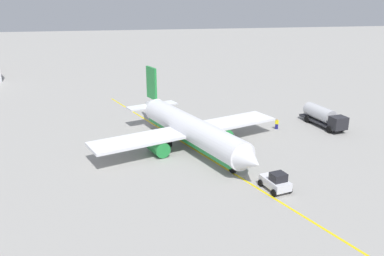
{
  "coord_description": "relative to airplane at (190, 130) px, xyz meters",
  "views": [
    {
      "loc": [
        51.38,
        -9.92,
        20.69
      ],
      "look_at": [
        0.0,
        0.0,
        3.0
      ],
      "focal_mm": 37.05,
      "sensor_mm": 36.0,
      "label": 1
    }
  ],
  "objects": [
    {
      "name": "refueling_worker",
      "position": [
        -5.21,
        15.23,
        -1.81
      ],
      "size": [
        0.5,
        0.6,
        1.71
      ],
      "color": "navy",
      "rests_on": "ground"
    },
    {
      "name": "ground_plane",
      "position": [
        0.46,
        0.17,
        -2.63
      ],
      "size": [
        400.0,
        400.0,
        0.0
      ],
      "primitive_type": "plane",
      "color": "#9E9B96"
    },
    {
      "name": "safety_cone_nose",
      "position": [
        11.91,
        7.26,
        -2.26
      ],
      "size": [
        0.66,
        0.66,
        0.73
      ],
      "primitive_type": "cone",
      "color": "#F2590F",
      "rests_on": "ground"
    },
    {
      "name": "pushback_tug",
      "position": [
        14.69,
        6.9,
        -1.62
      ],
      "size": [
        3.95,
        2.99,
        2.2
      ],
      "color": "silver",
      "rests_on": "ground"
    },
    {
      "name": "fuel_tanker",
      "position": [
        -5.14,
        23.28,
        -0.92
      ],
      "size": [
        9.76,
        4.02,
        3.15
      ],
      "color": "#2D2D33",
      "rests_on": "ground"
    },
    {
      "name": "taxi_line_marking",
      "position": [
        0.46,
        0.17,
        -2.62
      ],
      "size": [
        61.74,
        22.76,
        0.01
      ],
      "primitive_type": "cube",
      "rotation": [
        0.0,
        0.0,
        0.35
      ],
      "color": "yellow",
      "rests_on": "ground"
    },
    {
      "name": "airplane",
      "position": [
        0.0,
        0.0,
        0.0
      ],
      "size": [
        29.45,
        28.33,
        9.62
      ],
      "color": "white",
      "rests_on": "ground"
    }
  ]
}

